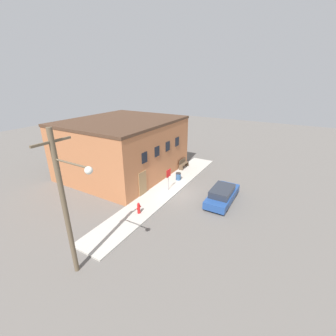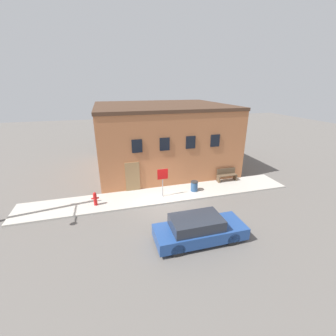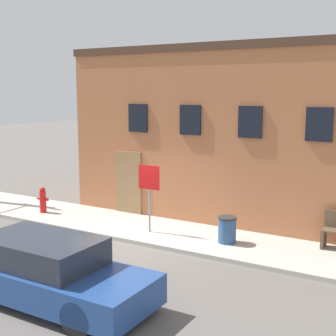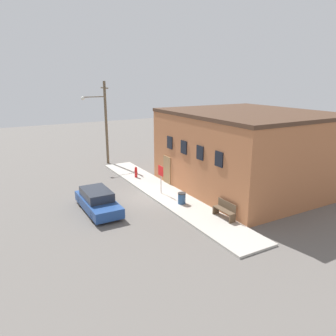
{
  "view_description": "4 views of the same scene",
  "coord_description": "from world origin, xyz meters",
  "px_view_note": "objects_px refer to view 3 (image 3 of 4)",
  "views": [
    {
      "loc": [
        -15.48,
        -7.99,
        9.42
      ],
      "look_at": [
        0.45,
        1.21,
        2.0
      ],
      "focal_mm": 24.0,
      "sensor_mm": 36.0,
      "label": 1
    },
    {
      "loc": [
        -3.3,
        -12.13,
        7.18
      ],
      "look_at": [
        0.45,
        1.21,
        2.0
      ],
      "focal_mm": 24.0,
      "sensor_mm": 36.0,
      "label": 2
    },
    {
      "loc": [
        7.15,
        -10.19,
        4.19
      ],
      "look_at": [
        0.45,
        1.21,
        2.0
      ],
      "focal_mm": 50.0,
      "sensor_mm": 36.0,
      "label": 3
    },
    {
      "loc": [
        18.89,
        -9.23,
        7.89
      ],
      "look_at": [
        0.45,
        1.21,
        2.0
      ],
      "focal_mm": 35.0,
      "sensor_mm": 36.0,
      "label": 4
    }
  ],
  "objects_px": {
    "trash_bin": "(227,230)",
    "parked_car": "(47,271)",
    "stop_sign": "(149,186)",
    "fire_hydrant": "(43,200)"
  },
  "relations": [
    {
      "from": "stop_sign",
      "to": "parked_car",
      "type": "distance_m",
      "value": 4.8
    },
    {
      "from": "fire_hydrant",
      "to": "stop_sign",
      "type": "relative_size",
      "value": 0.44
    },
    {
      "from": "trash_bin",
      "to": "parked_car",
      "type": "relative_size",
      "value": 0.16
    },
    {
      "from": "parked_car",
      "to": "trash_bin",
      "type": "bearing_deg",
      "value": 70.41
    },
    {
      "from": "stop_sign",
      "to": "trash_bin",
      "type": "xyz_separation_m",
      "value": [
        2.34,
        0.24,
        -1.02
      ]
    },
    {
      "from": "stop_sign",
      "to": "parked_car",
      "type": "relative_size",
      "value": 0.45
    },
    {
      "from": "stop_sign",
      "to": "parked_car",
      "type": "bearing_deg",
      "value": -82.83
    },
    {
      "from": "fire_hydrant",
      "to": "stop_sign",
      "type": "height_order",
      "value": "stop_sign"
    },
    {
      "from": "stop_sign",
      "to": "trash_bin",
      "type": "distance_m",
      "value": 2.56
    },
    {
      "from": "trash_bin",
      "to": "parked_car",
      "type": "bearing_deg",
      "value": -109.59
    }
  ]
}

